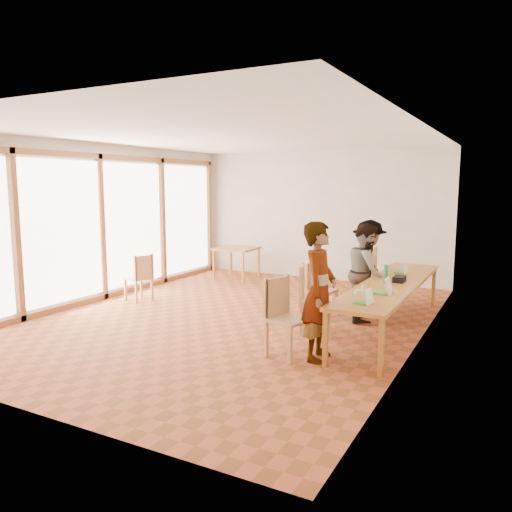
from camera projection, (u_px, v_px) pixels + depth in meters
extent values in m
plane|color=#AC4C29|center=(234.00, 317.00, 8.43)|extent=(8.00, 8.00, 0.00)
cube|color=beige|center=(320.00, 215.00, 11.71)|extent=(6.00, 0.10, 3.00)
cube|color=beige|center=(19.00, 262.00, 4.72)|extent=(6.00, 0.10, 3.00)
cube|color=beige|center=(422.00, 238.00, 6.82)|extent=(0.10, 8.00, 3.00)
cube|color=white|center=(101.00, 222.00, 9.59)|extent=(0.10, 8.00, 3.00)
cube|color=white|center=(233.00, 134.00, 8.00)|extent=(6.00, 8.00, 0.04)
cube|color=#BC7C29|center=(391.00, 284.00, 7.57)|extent=(0.80, 4.00, 0.05)
cube|color=#BC7C29|center=(325.00, 339.00, 6.09)|extent=(0.06, 0.06, 0.70)
cube|color=#BC7C29|center=(396.00, 284.00, 9.48)|extent=(0.06, 0.06, 0.70)
cube|color=#BC7C29|center=(381.00, 348.00, 5.77)|extent=(0.06, 0.06, 0.70)
cube|color=#BC7C29|center=(434.00, 287.00, 9.17)|extent=(0.06, 0.06, 0.70)
cube|color=#BC7C29|center=(237.00, 248.00, 11.76)|extent=(0.90, 0.90, 0.05)
cube|color=#BC7C29|center=(214.00, 265.00, 11.66)|extent=(0.05, 0.05, 0.70)
cube|color=#BC7C29|center=(231.00, 261.00, 12.34)|extent=(0.05, 0.05, 0.70)
cube|color=#BC7C29|center=(243.00, 268.00, 11.29)|extent=(0.05, 0.05, 0.70)
cube|color=#BC7C29|center=(259.00, 263.00, 11.98)|extent=(0.05, 0.05, 0.70)
cube|color=tan|center=(289.00, 320.00, 6.45)|extent=(0.60, 0.60, 0.05)
cube|color=tan|center=(277.00, 296.00, 6.56)|extent=(0.18, 0.47, 0.50)
cube|color=tan|center=(316.00, 301.00, 7.51)|extent=(0.61, 0.61, 0.05)
cube|color=tan|center=(302.00, 282.00, 7.51)|extent=(0.20, 0.47, 0.50)
cube|color=tan|center=(322.00, 291.00, 8.47)|extent=(0.47, 0.47, 0.04)
cube|color=tan|center=(312.00, 276.00, 8.54)|extent=(0.09, 0.43, 0.44)
cube|color=tan|center=(381.00, 277.00, 9.48)|extent=(0.54, 0.54, 0.05)
cube|color=tan|center=(371.00, 261.00, 9.57)|extent=(0.11, 0.48, 0.50)
cube|color=tan|center=(138.00, 278.00, 9.62)|extent=(0.51, 0.51, 0.04)
cube|color=tan|center=(144.00, 267.00, 9.45)|extent=(0.14, 0.42, 0.44)
imported|color=gray|center=(319.00, 291.00, 6.31)|extent=(0.49, 0.69, 1.77)
imported|color=gray|center=(366.00, 272.00, 8.15)|extent=(0.80, 0.92, 1.60)
imported|color=gray|center=(368.00, 266.00, 8.79)|extent=(0.64, 1.06, 1.61)
cube|color=green|center=(363.00, 302.00, 6.24)|extent=(0.19, 0.25, 0.02)
cube|color=white|center=(369.00, 297.00, 6.18)|extent=(0.09, 0.22, 0.19)
cube|color=green|center=(381.00, 292.00, 6.81)|extent=(0.21, 0.28, 0.03)
cube|color=white|center=(389.00, 286.00, 6.76)|extent=(0.10, 0.25, 0.22)
cube|color=green|center=(400.00, 272.00, 8.38)|extent=(0.17, 0.24, 0.02)
cube|color=white|center=(405.00, 268.00, 8.32)|extent=(0.08, 0.21, 0.19)
imported|color=orange|center=(388.00, 277.00, 7.80)|extent=(0.14, 0.14, 0.09)
cylinder|color=#18783D|center=(386.00, 274.00, 7.52)|extent=(0.07, 0.07, 0.28)
cylinder|color=silver|center=(364.00, 288.00, 6.93)|extent=(0.07, 0.07, 0.09)
cylinder|color=white|center=(357.00, 292.00, 6.76)|extent=(0.08, 0.08, 0.06)
cube|color=#F25381|center=(382.00, 279.00, 7.83)|extent=(0.05, 0.10, 0.01)
cube|color=black|center=(399.00, 279.00, 7.60)|extent=(0.16, 0.26, 0.09)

